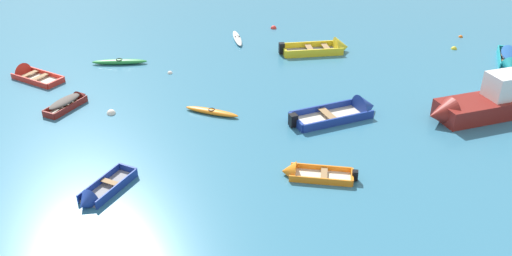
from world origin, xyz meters
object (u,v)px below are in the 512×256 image
object	(u,v)px
rowboat_turquoise_far_right	(510,60)
rowboat_orange_cluster_inner	(303,173)
mooring_buoy_outer_edge	(274,28)
kayak_white_midfield_right	(237,38)
kayak_orange_back_row_left	(212,112)
mooring_buoy_midfield	(111,114)
mooring_buoy_trailing	(454,49)
rowboat_red_far_back	(26,74)
rowboat_yellow_foreground_center	(328,49)
rowboat_deep_blue_back_row_right	(97,195)
rowboat_deep_blue_outer_left	(352,111)
mooring_buoy_near_foreground	(461,37)
motor_launch_maroon_back_row_center	(488,103)
mooring_buoy_central	(170,73)
kayak_green_near_right	(120,62)
rowboat_maroon_outer_right	(71,101)

from	to	relation	value
rowboat_turquoise_far_right	rowboat_orange_cluster_inner	size ratio (longest dim) A/B	1.23
mooring_buoy_outer_edge	kayak_white_midfield_right	bearing A→B (deg)	-127.73
kayak_orange_back_row_left	rowboat_orange_cluster_inner	bearing A→B (deg)	-44.41
rowboat_orange_cluster_inner	mooring_buoy_midfield	size ratio (longest dim) A/B	6.97
kayak_white_midfield_right	mooring_buoy_trailing	xyz separation A→B (m)	(14.15, 0.43, -0.13)
kayak_white_midfield_right	rowboat_red_far_back	world-z (taller)	rowboat_red_far_back
rowboat_yellow_foreground_center	mooring_buoy_midfield	distance (m)	14.55
rowboat_deep_blue_back_row_right	rowboat_deep_blue_outer_left	world-z (taller)	rowboat_deep_blue_outer_left
rowboat_deep_blue_outer_left	mooring_buoy_near_foreground	xyz separation A→B (m)	(7.44, 12.54, -0.20)
motor_launch_maroon_back_row_center	mooring_buoy_central	bearing A→B (deg)	170.97
mooring_buoy_near_foreground	rowboat_deep_blue_outer_left	bearing A→B (deg)	-120.67
rowboat_orange_cluster_inner	mooring_buoy_central	bearing A→B (deg)	131.87
rowboat_deep_blue_back_row_right	mooring_buoy_midfield	bearing A→B (deg)	107.51
mooring_buoy_near_foreground	mooring_buoy_midfield	distance (m)	24.02
rowboat_red_far_back	mooring_buoy_central	xyz separation A→B (m)	(8.04, 1.64, -0.15)
rowboat_yellow_foreground_center	mooring_buoy_outer_edge	size ratio (longest dim) A/B	10.78
kayak_green_near_right	kayak_white_midfield_right	distance (m)	8.15
rowboat_turquoise_far_right	mooring_buoy_near_foreground	size ratio (longest dim) A/B	13.29
kayak_green_near_right	kayak_white_midfield_right	xyz separation A→B (m)	(6.29, 5.18, -0.02)
kayak_green_near_right	mooring_buoy_trailing	world-z (taller)	kayak_green_near_right
rowboat_maroon_outer_right	kayak_orange_back_row_left	bearing A→B (deg)	1.27
rowboat_deep_blue_back_row_right	rowboat_yellow_foreground_center	world-z (taller)	rowboat_yellow_foreground_center
rowboat_deep_blue_back_row_right	kayak_orange_back_row_left	bearing A→B (deg)	69.35
kayak_orange_back_row_left	rowboat_maroon_outer_right	bearing A→B (deg)	-178.73
kayak_orange_back_row_left	mooring_buoy_central	bearing A→B (deg)	127.45
mooring_buoy_near_foreground	mooring_buoy_trailing	xyz separation A→B (m)	(-0.83, -2.40, 0.00)
rowboat_deep_blue_back_row_right	rowboat_maroon_outer_right	bearing A→B (deg)	121.54
rowboat_maroon_outer_right	rowboat_orange_cluster_inner	world-z (taller)	rowboat_orange_cluster_inner
rowboat_deep_blue_outer_left	mooring_buoy_central	bearing A→B (deg)	160.91
kayak_white_midfield_right	mooring_buoy_near_foreground	xyz separation A→B (m)	(14.98, 2.84, -0.13)
rowboat_yellow_foreground_center	kayak_white_midfield_right	xyz separation A→B (m)	(-6.08, 1.27, -0.09)
rowboat_yellow_foreground_center	mooring_buoy_outer_edge	bearing A→B (deg)	134.48
kayak_orange_back_row_left	rowboat_deep_blue_outer_left	xyz separation A→B (m)	(6.90, 1.00, 0.07)
kayak_orange_back_row_left	rowboat_yellow_foreground_center	world-z (taller)	rowboat_yellow_foreground_center
kayak_green_near_right	kayak_orange_back_row_left	world-z (taller)	kayak_green_near_right
rowboat_orange_cluster_inner	kayak_green_near_right	bearing A→B (deg)	138.91
kayak_white_midfield_right	rowboat_maroon_outer_right	bearing A→B (deg)	-121.73
kayak_orange_back_row_left	mooring_buoy_midfield	xyz separation A→B (m)	(-4.99, -0.73, -0.13)
rowboat_red_far_back	mooring_buoy_midfield	xyz separation A→B (m)	(6.58, -3.69, -0.15)
rowboat_orange_cluster_inner	mooring_buoy_trailing	xyz separation A→B (m)	(8.59, 15.95, -0.14)
rowboat_deep_blue_outer_left	mooring_buoy_midfield	distance (m)	12.01
kayak_green_near_right	rowboat_turquoise_far_right	world-z (taller)	rowboat_turquoise_far_right
motor_launch_maroon_back_row_center	rowboat_orange_cluster_inner	xyz separation A→B (m)	(-8.61, -6.71, -0.56)
kayak_green_near_right	rowboat_yellow_foreground_center	size ratio (longest dim) A/B	0.74
rowboat_turquoise_far_right	mooring_buoy_outer_edge	distance (m)	15.52
rowboat_red_far_back	motor_launch_maroon_back_row_center	bearing A→B (deg)	-2.44
rowboat_red_far_back	mooring_buoy_outer_edge	world-z (taller)	rowboat_red_far_back
motor_launch_maroon_back_row_center	rowboat_maroon_outer_right	world-z (taller)	motor_launch_maroon_back_row_center
rowboat_red_far_back	mooring_buoy_outer_edge	size ratio (longest dim) A/B	8.58
kayak_orange_back_row_left	rowboat_orange_cluster_inner	size ratio (longest dim) A/B	0.93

